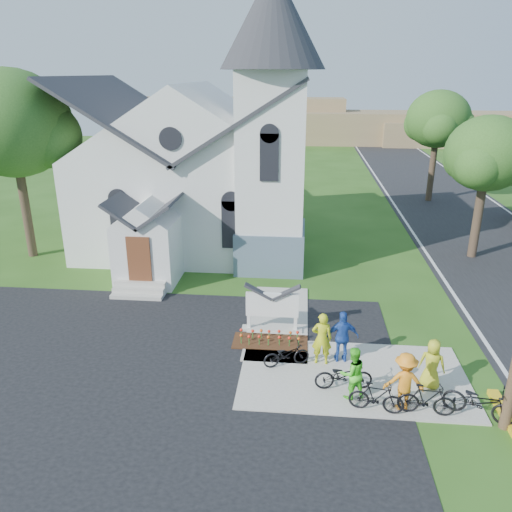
# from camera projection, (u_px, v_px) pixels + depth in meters

# --- Properties ---
(ground) EXTENTS (120.00, 120.00, 0.00)m
(ground) POSITION_uv_depth(u_px,v_px,m) (304.00, 383.00, 15.16)
(ground) COLOR #2A5017
(ground) RESTS_ON ground
(parking_lot) EXTENTS (20.00, 16.00, 0.02)m
(parking_lot) POSITION_uv_depth(u_px,v_px,m) (53.00, 411.00, 13.91)
(parking_lot) COLOR black
(parking_lot) RESTS_ON ground
(road) EXTENTS (8.00, 90.00, 0.02)m
(road) POSITION_uv_depth(u_px,v_px,m) (482.00, 239.00, 28.27)
(road) COLOR black
(road) RESTS_ON ground
(sidewalk) EXTENTS (7.00, 4.00, 0.05)m
(sidewalk) POSITION_uv_depth(u_px,v_px,m) (353.00, 376.00, 15.48)
(sidewalk) COLOR #A29E92
(sidewalk) RESTS_ON ground
(church) EXTENTS (12.35, 12.00, 13.00)m
(church) POSITION_uv_depth(u_px,v_px,m) (202.00, 148.00, 25.49)
(church) COLOR white
(church) RESTS_ON ground
(church_sign) EXTENTS (2.20, 0.40, 1.70)m
(church_sign) POSITION_uv_depth(u_px,v_px,m) (272.00, 305.00, 17.90)
(church_sign) COLOR #A29E92
(church_sign) RESTS_ON ground
(flower_bed) EXTENTS (2.60, 1.10, 0.07)m
(flower_bed) POSITION_uv_depth(u_px,v_px,m) (270.00, 342.00, 17.40)
(flower_bed) COLOR #3A2510
(flower_bed) RESTS_ON ground
(tree_lot_corner) EXTENTS (5.60, 5.60, 9.15)m
(tree_lot_corner) POSITION_uv_depth(u_px,v_px,m) (12.00, 124.00, 23.46)
(tree_lot_corner) COLOR #3C2E21
(tree_lot_corner) RESTS_ON ground
(tree_road_near) EXTENTS (4.00, 4.00, 7.05)m
(tree_road_near) POSITION_uv_depth(u_px,v_px,m) (488.00, 154.00, 23.80)
(tree_road_near) COLOR #3C2E21
(tree_road_near) RESTS_ON ground
(tree_road_mid) EXTENTS (4.40, 4.40, 7.80)m
(tree_road_mid) POSITION_uv_depth(u_px,v_px,m) (438.00, 120.00, 34.77)
(tree_road_mid) COLOR #3C2E21
(tree_road_mid) RESTS_ON ground
(distant_hills) EXTENTS (61.00, 10.00, 5.60)m
(distant_hills) POSITION_uv_depth(u_px,v_px,m) (332.00, 126.00, 66.71)
(distant_hills) COLOR olive
(distant_hills) RESTS_ON ground
(cyclist_0) EXTENTS (0.65, 0.43, 1.77)m
(cyclist_0) POSITION_uv_depth(u_px,v_px,m) (322.00, 338.00, 15.86)
(cyclist_0) COLOR #BAC417
(cyclist_0) RESTS_ON sidewalk
(bike_0) EXTENTS (1.61, 1.01, 0.80)m
(bike_0) POSITION_uv_depth(u_px,v_px,m) (286.00, 354.00, 15.87)
(bike_0) COLOR black
(bike_0) RESTS_ON sidewalk
(cyclist_1) EXTENTS (0.95, 0.86, 1.59)m
(cyclist_1) POSITION_uv_depth(u_px,v_px,m) (352.00, 373.00, 14.19)
(cyclist_1) COLOR #4EE22A
(cyclist_1) RESTS_ON sidewalk
(bike_1) EXTENTS (1.56, 0.67, 0.91)m
(bike_1) POSITION_uv_depth(u_px,v_px,m) (376.00, 397.00, 13.69)
(bike_1) COLOR black
(bike_1) RESTS_ON sidewalk
(cyclist_2) EXTENTS (1.07, 0.53, 1.75)m
(cyclist_2) POSITION_uv_depth(u_px,v_px,m) (343.00, 337.00, 15.98)
(cyclist_2) COLOR #2149A8
(cyclist_2) RESTS_ON sidewalk
(bike_2) EXTENTS (1.77, 0.79, 0.90)m
(bike_2) POSITION_uv_depth(u_px,v_px,m) (344.00, 375.00, 14.68)
(bike_2) COLOR black
(bike_2) RESTS_ON sidewalk
(cyclist_3) EXTENTS (1.12, 0.65, 1.72)m
(cyclist_3) POSITION_uv_depth(u_px,v_px,m) (405.00, 381.00, 13.69)
(cyclist_3) COLOR orange
(cyclist_3) RESTS_ON sidewalk
(bike_3) EXTENTS (1.59, 0.57, 0.94)m
(bike_3) POSITION_uv_depth(u_px,v_px,m) (427.00, 400.00, 13.56)
(bike_3) COLOR black
(bike_3) RESTS_ON sidewalk
(cyclist_4) EXTENTS (0.90, 0.75, 1.57)m
(cyclist_4) POSITION_uv_depth(u_px,v_px,m) (432.00, 364.00, 14.65)
(cyclist_4) COLOR gold
(cyclist_4) RESTS_ON sidewalk
(bike_4) EXTENTS (2.01, 1.38, 1.00)m
(bike_4) POSITION_uv_depth(u_px,v_px,m) (480.00, 402.00, 13.43)
(bike_4) COLOR black
(bike_4) RESTS_ON sidewalk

